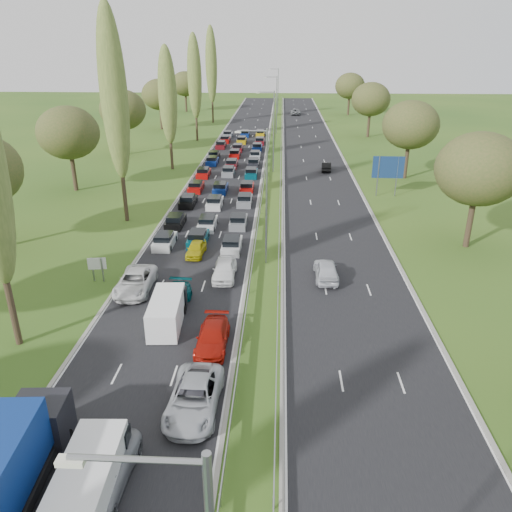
# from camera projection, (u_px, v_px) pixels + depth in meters

# --- Properties ---
(ground) EXTENTS (260.00, 260.00, 0.00)m
(ground) POSITION_uv_depth(u_px,v_px,m) (273.00, 169.00, 79.31)
(ground) COLOR #294E18
(ground) RESTS_ON ground
(near_carriageway) EXTENTS (10.50, 215.00, 0.04)m
(near_carriageway) POSITION_uv_depth(u_px,v_px,m) (233.00, 165.00, 81.92)
(near_carriageway) COLOR black
(near_carriageway) RESTS_ON ground
(far_carriageway) EXTENTS (10.50, 215.00, 0.04)m
(far_carriageway) POSITION_uv_depth(u_px,v_px,m) (315.00, 166.00, 81.29)
(far_carriageway) COLOR black
(far_carriageway) RESTS_ON ground
(central_reservation) EXTENTS (2.36, 215.00, 0.32)m
(central_reservation) POSITION_uv_depth(u_px,v_px,m) (274.00, 162.00, 81.39)
(central_reservation) COLOR gray
(central_reservation) RESTS_ON ground
(lamp_columns) EXTENTS (0.18, 140.18, 12.00)m
(lamp_columns) POSITION_uv_depth(u_px,v_px,m) (274.00, 132.00, 75.11)
(lamp_columns) COLOR gray
(lamp_columns) RESTS_ON ground
(poplar_row) EXTENTS (2.80, 127.80, 22.44)m
(poplar_row) POSITION_uv_depth(u_px,v_px,m) (149.00, 94.00, 64.31)
(poplar_row) COLOR #2D2116
(poplar_row) RESTS_ON ground
(woodland_left) EXTENTS (8.00, 166.00, 11.10)m
(woodland_left) POSITION_uv_depth(u_px,v_px,m) (57.00, 137.00, 61.56)
(woodland_left) COLOR #2D2116
(woodland_left) RESTS_ON ground
(woodland_right) EXTENTS (8.00, 153.00, 11.10)m
(woodland_right) POSITION_uv_depth(u_px,v_px,m) (426.00, 135.00, 63.15)
(woodland_right) COLOR #2D2116
(woodland_right) RESTS_ON ground
(traffic_queue_fill) EXTENTS (9.08, 68.12, 0.80)m
(traffic_queue_fill) POSITION_uv_depth(u_px,v_px,m) (230.00, 169.00, 77.08)
(traffic_queue_fill) COLOR silver
(traffic_queue_fill) RESTS_ON ground
(near_car_2) EXTENTS (2.76, 5.78, 1.59)m
(near_car_2) POSITION_uv_depth(u_px,v_px,m) (135.00, 281.00, 39.97)
(near_car_2) COLOR silver
(near_car_2) RESTS_ON near_carriageway
(near_car_6) EXTENTS (2.81, 5.78, 1.58)m
(near_car_6) POSITION_uv_depth(u_px,v_px,m) (97.00, 476.00, 22.01)
(near_car_6) COLOR gray
(near_car_6) RESTS_ON near_carriageway
(near_car_7) EXTENTS (2.51, 5.31, 1.50)m
(near_car_7) POSITION_uv_depth(u_px,v_px,m) (172.00, 300.00, 37.17)
(near_car_7) COLOR #054B51
(near_car_7) RESTS_ON near_carriageway
(near_car_8) EXTENTS (1.69, 3.87, 1.30)m
(near_car_8) POSITION_uv_depth(u_px,v_px,m) (196.00, 249.00, 46.74)
(near_car_8) COLOR #AEA30B
(near_car_8) RESTS_ON near_carriageway
(near_car_9) EXTENTS (1.85, 4.38, 1.41)m
(near_car_9) POSITION_uv_depth(u_px,v_px,m) (194.00, 393.00, 27.41)
(near_car_9) COLOR black
(near_car_9) RESTS_ON near_carriageway
(near_car_10) EXTENTS (2.80, 5.84, 1.61)m
(near_car_10) POSITION_uv_depth(u_px,v_px,m) (194.00, 398.00, 26.88)
(near_car_10) COLOR #A8ACB2
(near_car_10) RESTS_ON near_carriageway
(near_car_11) EXTENTS (2.02, 4.90, 1.42)m
(near_car_11) POSITION_uv_depth(u_px,v_px,m) (213.00, 337.00, 32.55)
(near_car_11) COLOR #9F1309
(near_car_11) RESTS_ON near_carriageway
(near_car_12) EXTENTS (1.94, 4.70, 1.59)m
(near_car_12) POSITION_uv_depth(u_px,v_px,m) (225.00, 269.00, 42.17)
(near_car_12) COLOR white
(near_car_12) RESTS_ON near_carriageway
(far_car_0) EXTENTS (1.95, 4.74, 1.61)m
(far_car_0) POSITION_uv_depth(u_px,v_px,m) (326.00, 270.00, 41.96)
(far_car_0) COLOR silver
(far_car_0) RESTS_ON far_carriageway
(far_car_1) EXTENTS (1.65, 4.11, 1.33)m
(far_car_1) POSITION_uv_depth(u_px,v_px,m) (326.00, 166.00, 77.71)
(far_car_1) COLOR black
(far_car_1) RESTS_ON far_carriageway
(far_car_2) EXTENTS (2.83, 5.80, 1.59)m
(far_car_2) POSITION_uv_depth(u_px,v_px,m) (295.00, 112.00, 138.51)
(far_car_2) COLOR slate
(far_car_2) RESTS_ON far_carriageway
(blue_lorry) EXTENTS (2.54, 9.14, 3.86)m
(blue_lorry) POSITION_uv_depth(u_px,v_px,m) (1.00, 473.00, 20.69)
(blue_lorry) COLOR black
(blue_lorry) RESTS_ON near_carriageway
(white_van_front) EXTENTS (2.20, 5.62, 2.26)m
(white_van_front) POSITION_uv_depth(u_px,v_px,m) (91.00, 480.00, 21.41)
(white_van_front) COLOR silver
(white_van_front) RESTS_ON near_carriageway
(white_van_rear) EXTENTS (2.05, 5.24, 2.11)m
(white_van_rear) POSITION_uv_depth(u_px,v_px,m) (167.00, 310.00, 35.11)
(white_van_rear) COLOR white
(white_van_rear) RESTS_ON near_carriageway
(info_sign) EXTENTS (1.50, 0.30, 2.10)m
(info_sign) POSITION_uv_depth(u_px,v_px,m) (97.00, 266.00, 41.36)
(info_sign) COLOR gray
(info_sign) RESTS_ON ground
(direction_sign) EXTENTS (4.00, 0.17, 5.20)m
(direction_sign) POSITION_uv_depth(u_px,v_px,m) (388.00, 169.00, 63.72)
(direction_sign) COLOR gray
(direction_sign) RESTS_ON ground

